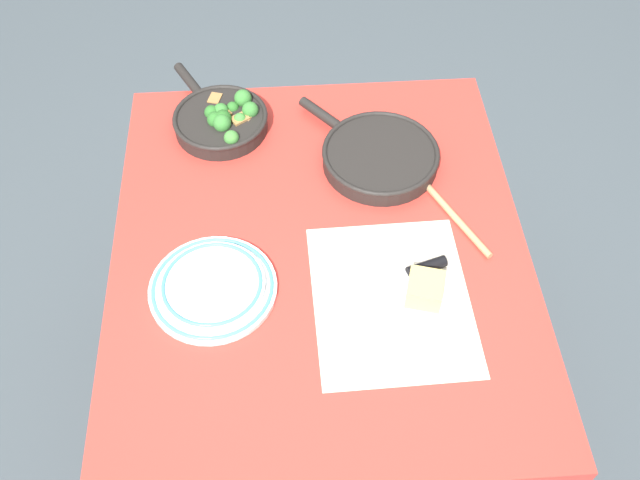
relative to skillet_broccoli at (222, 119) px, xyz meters
The scene contains 9 objects.
ground_plane 0.91m from the skillet_broccoli, 150.80° to the right, with size 14.00×14.00×0.00m, color #424C51.
dining_table_red 0.45m from the skillet_broccoli, 150.80° to the right, with size 1.04×0.88×0.77m.
skillet_broccoli is the anchor object (origin of this frame).
skillet_eggs 0.39m from the skillet_broccoli, 111.64° to the right, with size 0.34×0.31×0.04m.
wooden_spoon 0.53m from the skillet_broccoli, 117.29° to the right, with size 0.32×0.18×0.02m.
parchment_sheet 0.63m from the skillet_broccoli, 146.57° to the right, with size 0.39×0.32×0.00m.
grater_knife 0.60m from the skillet_broccoli, 141.88° to the right, with size 0.11×0.28×0.02m.
cheese_block 0.66m from the skillet_broccoli, 141.65° to the right, with size 0.09×0.09×0.05m.
dinner_plate_stack 0.48m from the skillet_broccoli, behind, with size 0.26×0.26×0.03m.
Camera 1 is at (-0.92, 0.06, 1.98)m, focal length 40.00 mm.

